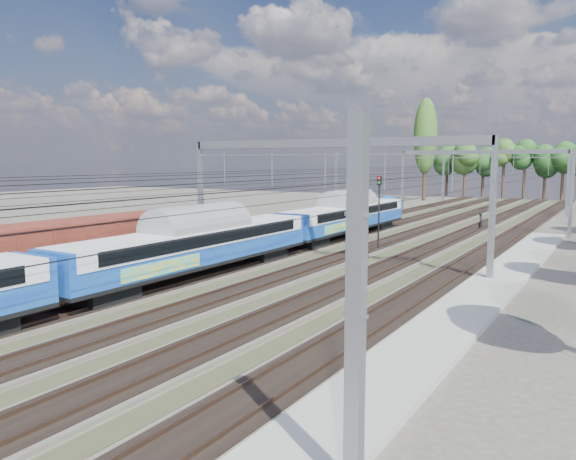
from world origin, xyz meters
The scene contains 9 objects.
track_bed centered at (0.00, 45.00, 0.10)m, with size 21.00×130.00×0.34m.
platform centered at (12.00, 20.00, 0.15)m, with size 3.00×70.00×0.30m, color gray.
catenary centered at (0.33, 52.69, 6.40)m, with size 25.65×130.00×9.00m.
tree_belt centered at (6.56, 91.04, 8.22)m, with size 39.96×100.05×11.94m.
poplar centered at (-14.50, 98.00, 11.89)m, with size 4.40×4.40×19.04m.
emu_train centered at (-4.50, 20.92, 2.70)m, with size 3.13×66.22×4.58m.
freight_boxcar centered at (-9.00, 15.46, 2.35)m, with size 3.10×14.96×3.86m.
worker centered at (5.21, 56.03, 0.98)m, with size 0.71×0.47×1.96m, color black.
signal_near centered at (0.81, 38.17, 3.92)m, with size 0.42×0.38×6.20m.
Camera 1 is at (18.55, -5.55, 7.47)m, focal length 35.00 mm.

